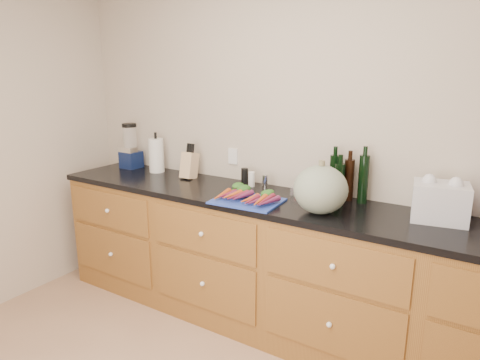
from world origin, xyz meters
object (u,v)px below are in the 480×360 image
Objects in this scene: squash at (321,189)px; paper_towel at (156,155)px; cutting_board at (247,201)px; knife_block at (189,165)px; tomato_box at (303,191)px; carrots at (250,195)px; blender_appliance at (130,149)px.

paper_towel is (-1.55, 0.27, -0.00)m from squash.
paper_towel is at bearing 163.41° from cutting_board.
knife_block reaches higher than tomato_box.
cutting_board is 1.53× the size of paper_towel.
tomato_box is (0.24, 0.29, -0.00)m from carrots.
tomato_box is (1.31, 0.01, -0.11)m from paper_towel.
squash reaches higher than tomato_box.
paper_towel reaches higher than tomato_box.
cutting_board is at bearing -13.07° from blender_appliance.
knife_block is (0.36, -0.02, -0.04)m from paper_towel.
carrots is 0.38m from tomato_box.
tomato_box is (0.95, 0.03, -0.07)m from knife_block.
carrots reaches higher than tomato_box.
tomato_box is (1.61, 0.01, -0.14)m from blender_appliance.
paper_towel is 1.38× the size of knife_block.
tomato_box reaches higher than cutting_board.
knife_block is (-0.71, 0.26, 0.07)m from carrots.
paper_towel is 0.36m from knife_block.
carrots is 0.49m from squash.
squash reaches higher than carrots.
blender_appliance is 1.62m from tomato_box.
blender_appliance is 1.90× the size of knife_block.
cutting_board is at bearing -126.14° from tomato_box.
paper_towel is at bearing -179.56° from tomato_box.
squash is 1.15× the size of paper_towel.
cutting_board is at bearing -22.85° from knife_block.
carrots is at bearing 90.00° from cutting_board.
knife_block is at bearing 157.15° from cutting_board.
blender_appliance is (-1.85, 0.27, 0.03)m from squash.
tomato_box is at bearing 53.86° from cutting_board.
cutting_board is 1.42m from blender_appliance.
carrots is 1.42× the size of paper_towel.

